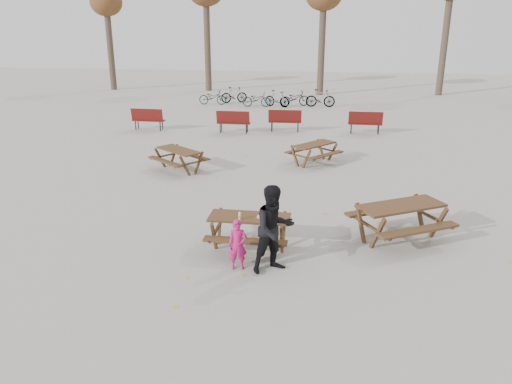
# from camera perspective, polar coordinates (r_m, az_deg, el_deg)

# --- Properties ---
(ground) EXTENTS (80.00, 80.00, 0.00)m
(ground) POSITION_cam_1_polar(r_m,az_deg,el_deg) (11.38, -0.73, -6.41)
(ground) COLOR gray
(ground) RESTS_ON ground
(main_picnic_table) EXTENTS (1.80, 1.45, 0.78)m
(main_picnic_table) POSITION_cam_1_polar(r_m,az_deg,el_deg) (11.14, -0.74, -3.69)
(main_picnic_table) COLOR #362313
(main_picnic_table) RESTS_ON ground
(food_tray) EXTENTS (0.18, 0.11, 0.03)m
(food_tray) POSITION_cam_1_polar(r_m,az_deg,el_deg) (10.98, 0.63, -2.87)
(food_tray) COLOR white
(food_tray) RESTS_ON main_picnic_table
(bread_roll) EXTENTS (0.14, 0.06, 0.05)m
(bread_roll) POSITION_cam_1_polar(r_m,az_deg,el_deg) (10.97, 0.63, -2.66)
(bread_roll) COLOR tan
(bread_roll) RESTS_ON food_tray
(soda_bottle) EXTENTS (0.07, 0.07, 0.17)m
(soda_bottle) POSITION_cam_1_polar(r_m,az_deg,el_deg) (10.88, -1.87, -2.79)
(soda_bottle) COLOR silver
(soda_bottle) RESTS_ON main_picnic_table
(child) EXTENTS (0.43, 0.33, 1.08)m
(child) POSITION_cam_1_polar(r_m,az_deg,el_deg) (10.27, -2.10, -6.06)
(child) COLOR #BA1763
(child) RESTS_ON ground
(adult) EXTENTS (1.13, 1.08, 1.84)m
(adult) POSITION_cam_1_polar(r_m,az_deg,el_deg) (10.05, 2.08, -4.27)
(adult) COLOR black
(adult) RESTS_ON ground
(picnic_table_east) EXTENTS (2.57, 2.42, 0.87)m
(picnic_table_east) POSITION_cam_1_polar(r_m,az_deg,el_deg) (12.10, 16.09, -3.33)
(picnic_table_east) COLOR #362313
(picnic_table_east) RESTS_ON ground
(picnic_table_north) EXTENTS (2.20, 2.14, 0.74)m
(picnic_table_north) POSITION_cam_1_polar(r_m,az_deg,el_deg) (17.20, -8.78, 3.64)
(picnic_table_north) COLOR #362313
(picnic_table_north) RESTS_ON ground
(picnic_table_far) EXTENTS (2.11, 2.15, 0.72)m
(picnic_table_far) POSITION_cam_1_polar(r_m,az_deg,el_deg) (17.97, 6.64, 4.38)
(picnic_table_far) COLOR #362313
(picnic_table_far) RESTS_ON ground
(park_bench_row) EXTENTS (11.46, 1.17, 1.03)m
(park_bench_row) POSITION_cam_1_polar(r_m,az_deg,el_deg) (22.95, 0.15, 8.15)
(park_bench_row) COLOR maroon
(park_bench_row) RESTS_ON ground
(bicycle_row) EXTENTS (8.13, 2.13, 1.02)m
(bicycle_row) POSITION_cam_1_polar(r_m,az_deg,el_deg) (30.16, 1.27, 10.71)
(bicycle_row) COLOR black
(bicycle_row) RESTS_ON ground
(fallen_leaves) EXTENTS (11.00, 11.00, 0.01)m
(fallen_leaves) POSITION_cam_1_polar(r_m,az_deg,el_deg) (13.60, 2.99, -2.01)
(fallen_leaves) COLOR gold
(fallen_leaves) RESTS_ON ground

